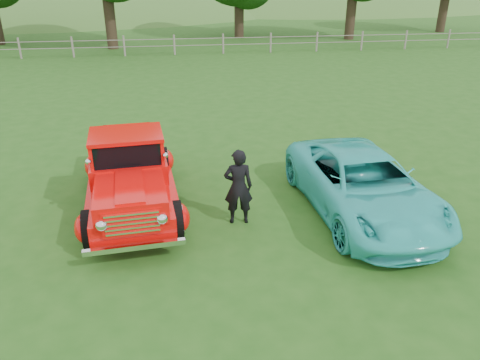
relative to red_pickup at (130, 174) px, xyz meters
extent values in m
plane|color=#205015|center=(1.30, -2.03, -0.80)|extent=(140.00, 140.00, 0.00)
ellipsoid|color=#316224|center=(-16.70, 55.97, -5.75)|extent=(84.00, 60.00, 18.00)
ellipsoid|color=#316224|center=(21.30, 59.97, -4.65)|extent=(72.00, 52.00, 14.00)
cube|color=gray|center=(1.30, 19.97, -0.25)|extent=(48.00, 0.04, 0.04)
cube|color=gray|center=(1.30, 19.97, 0.15)|extent=(48.00, 0.04, 0.04)
cylinder|color=black|center=(-2.70, 22.97, 1.62)|extent=(0.70, 0.70, 4.84)
cylinder|color=black|center=(6.30, 26.97, 1.07)|extent=(0.70, 0.70, 3.74)
cylinder|color=black|center=(14.30, 24.97, 1.40)|extent=(0.70, 0.70, 4.40)
cylinder|color=black|center=(23.30, 27.97, 1.29)|extent=(0.70, 0.70, 4.18)
cylinder|color=black|center=(-0.69, -1.58, -0.42)|extent=(0.31, 0.78, 0.76)
cylinder|color=black|center=(0.96, -1.43, -0.42)|extent=(0.31, 0.78, 0.76)
cylinder|color=black|center=(-0.97, 1.51, -0.42)|extent=(0.31, 0.78, 0.76)
cylinder|color=black|center=(0.69, 1.65, -0.42)|extent=(0.31, 0.78, 0.76)
cube|color=red|center=(0.00, 0.04, -0.22)|extent=(1.95, 4.73, 0.44)
ellipsoid|color=red|center=(-0.76, -1.59, -0.38)|extent=(0.48, 0.78, 0.54)
ellipsoid|color=red|center=(1.03, -1.43, -0.38)|extent=(0.48, 0.78, 0.54)
ellipsoid|color=red|center=(-1.04, 1.50, -0.38)|extent=(0.48, 0.78, 0.54)
ellipsoid|color=red|center=(0.76, 1.66, -0.38)|extent=(0.48, 0.78, 0.54)
cube|color=red|center=(0.13, -1.51, 0.17)|extent=(1.46, 1.71, 0.42)
cube|color=red|center=(0.01, -0.06, 0.19)|extent=(1.71, 1.48, 0.44)
cube|color=black|center=(0.01, -0.06, 0.66)|extent=(1.54, 1.24, 0.50)
cube|color=red|center=(0.01, -0.06, 0.94)|extent=(1.62, 1.35, 0.08)
cube|color=red|center=(-0.12, 1.38, 0.15)|extent=(1.34, 2.05, 0.45)
cube|color=white|center=(0.20, -2.31, 0.05)|extent=(1.07, 0.19, 0.50)
cube|color=white|center=(0.21, -2.41, -0.38)|extent=(1.81, 0.26, 0.10)
cube|color=white|center=(-0.21, 2.45, -0.38)|extent=(1.71, 0.25, 0.10)
imported|color=#31C7BF|center=(5.00, -1.03, -0.12)|extent=(2.53, 4.99, 1.35)
imported|color=black|center=(2.27, -1.04, 0.03)|extent=(0.62, 0.43, 1.65)
camera|label=1|loc=(1.06, -9.68, 4.18)|focal=35.00mm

